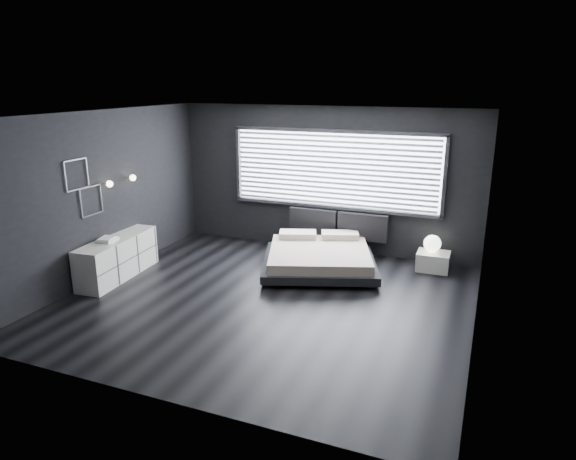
% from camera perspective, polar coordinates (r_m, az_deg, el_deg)
% --- Properties ---
extents(room, '(6.04, 6.00, 2.80)m').
position_cam_1_polar(room, '(7.51, -2.43, 1.96)').
color(room, black).
rests_on(room, ground).
extents(window, '(4.14, 0.09, 1.52)m').
position_cam_1_polar(window, '(9.87, 5.13, 6.65)').
color(window, white).
rests_on(window, ground).
extents(headboard, '(1.96, 0.16, 0.52)m').
position_cam_1_polar(headboard, '(10.01, 5.53, 0.68)').
color(headboard, black).
rests_on(headboard, ground).
extents(sconce_near, '(0.18, 0.11, 0.11)m').
position_cam_1_polar(sconce_near, '(9.06, -19.23, 4.86)').
color(sconce_near, silver).
rests_on(sconce_near, ground).
extents(sconce_far, '(0.18, 0.11, 0.11)m').
position_cam_1_polar(sconce_far, '(9.51, -16.88, 5.58)').
color(sconce_far, silver).
rests_on(sconce_far, ground).
extents(wall_art_upper, '(0.01, 0.48, 0.48)m').
position_cam_1_polar(wall_art_upper, '(8.65, -22.43, 5.71)').
color(wall_art_upper, '#47474C').
rests_on(wall_art_upper, ground).
extents(wall_art_lower, '(0.01, 0.48, 0.48)m').
position_cam_1_polar(wall_art_lower, '(8.91, -21.00, 3.05)').
color(wall_art_lower, '#47474C').
rests_on(wall_art_lower, ground).
extents(bed, '(2.46, 2.41, 0.50)m').
position_cam_1_polar(bed, '(9.16, 3.49, -3.00)').
color(bed, black).
rests_on(bed, ground).
extents(nightstand, '(0.57, 0.48, 0.33)m').
position_cam_1_polar(nightstand, '(9.49, 15.81, -3.36)').
color(nightstand, silver).
rests_on(nightstand, ground).
extents(orb_lamp, '(0.30, 0.30, 0.30)m').
position_cam_1_polar(orb_lamp, '(9.44, 15.74, -1.45)').
color(orb_lamp, white).
rests_on(orb_lamp, nightstand).
extents(dresser, '(0.63, 1.77, 0.69)m').
position_cam_1_polar(dresser, '(9.24, -18.39, -2.92)').
color(dresser, silver).
rests_on(dresser, ground).
extents(book_stack, '(0.29, 0.37, 0.07)m').
position_cam_1_polar(book_stack, '(9.00, -19.46, -0.98)').
color(book_stack, silver).
rests_on(book_stack, dresser).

